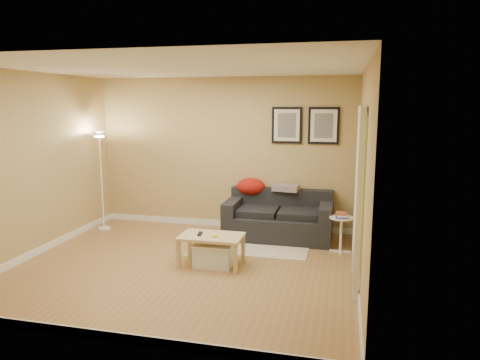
{
  "coord_description": "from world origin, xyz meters",
  "views": [
    {
      "loc": [
        2.03,
        -5.39,
        2.16
      ],
      "look_at": [
        0.55,
        0.85,
        1.05
      ],
      "focal_mm": 33.27,
      "sensor_mm": 36.0,
      "label": 1
    }
  ],
  "objects_px": {
    "coffee_table": "(212,250)",
    "side_table": "(341,235)",
    "floor_lamp": "(102,184)",
    "sofa": "(279,215)",
    "book_stack": "(342,215)",
    "storage_bin": "(214,254)"
  },
  "relations": [
    {
      "from": "storage_bin",
      "to": "book_stack",
      "type": "distance_m",
      "value": 1.94
    },
    {
      "from": "storage_bin",
      "to": "side_table",
      "type": "distance_m",
      "value": 1.91
    },
    {
      "from": "book_stack",
      "to": "storage_bin",
      "type": "bearing_deg",
      "value": -139.76
    },
    {
      "from": "coffee_table",
      "to": "sofa",
      "type": "bearing_deg",
      "value": 66.42
    },
    {
      "from": "coffee_table",
      "to": "floor_lamp",
      "type": "relative_size",
      "value": 0.49
    },
    {
      "from": "coffee_table",
      "to": "floor_lamp",
      "type": "xyz_separation_m",
      "value": [
        -2.34,
        1.25,
        0.59
      ]
    },
    {
      "from": "side_table",
      "to": "floor_lamp",
      "type": "distance_m",
      "value": 4.07
    },
    {
      "from": "book_stack",
      "to": "floor_lamp",
      "type": "height_order",
      "value": "floor_lamp"
    },
    {
      "from": "sofa",
      "to": "floor_lamp",
      "type": "distance_m",
      "value": 3.07
    },
    {
      "from": "coffee_table",
      "to": "side_table",
      "type": "bearing_deg",
      "value": 31.59
    },
    {
      "from": "sofa",
      "to": "floor_lamp",
      "type": "height_order",
      "value": "floor_lamp"
    },
    {
      "from": "side_table",
      "to": "book_stack",
      "type": "bearing_deg",
      "value": -93.98
    },
    {
      "from": "coffee_table",
      "to": "side_table",
      "type": "relative_size",
      "value": 1.58
    },
    {
      "from": "coffee_table",
      "to": "side_table",
      "type": "distance_m",
      "value": 1.93
    },
    {
      "from": "side_table",
      "to": "floor_lamp",
      "type": "height_order",
      "value": "floor_lamp"
    },
    {
      "from": "floor_lamp",
      "to": "coffee_table",
      "type": "bearing_deg",
      "value": -28.11
    },
    {
      "from": "coffee_table",
      "to": "storage_bin",
      "type": "bearing_deg",
      "value": -20.63
    },
    {
      "from": "side_table",
      "to": "floor_lamp",
      "type": "bearing_deg",
      "value": 175.75
    },
    {
      "from": "sofa",
      "to": "coffee_table",
      "type": "relative_size",
      "value": 2.03
    },
    {
      "from": "sofa",
      "to": "side_table",
      "type": "relative_size",
      "value": 3.2
    },
    {
      "from": "storage_bin",
      "to": "side_table",
      "type": "height_order",
      "value": "side_table"
    },
    {
      "from": "floor_lamp",
      "to": "book_stack",
      "type": "bearing_deg",
      "value": -4.41
    }
  ]
}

